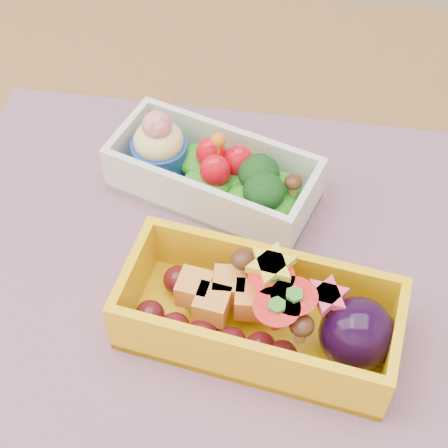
# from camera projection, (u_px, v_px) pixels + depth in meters

# --- Properties ---
(table) EXTENTS (1.20, 0.80, 0.75)m
(table) POSITION_uv_depth(u_px,v_px,m) (182.00, 351.00, 0.63)
(table) COLOR brown
(table) RESTS_ON ground
(placemat) EXTENTS (0.46, 0.36, 0.00)m
(placemat) POSITION_uv_depth(u_px,v_px,m) (214.00, 259.00, 0.57)
(placemat) COLOR #9F6E81
(placemat) RESTS_ON table
(bento_white) EXTENTS (0.19, 0.13, 0.07)m
(bento_white) POSITION_uv_depth(u_px,v_px,m) (213.00, 173.00, 0.59)
(bento_white) COLOR silver
(bento_white) RESTS_ON placemat
(bento_yellow) EXTENTS (0.21, 0.12, 0.07)m
(bento_yellow) POSITION_uv_depth(u_px,v_px,m) (265.00, 314.00, 0.50)
(bento_yellow) COLOR yellow
(bento_yellow) RESTS_ON placemat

